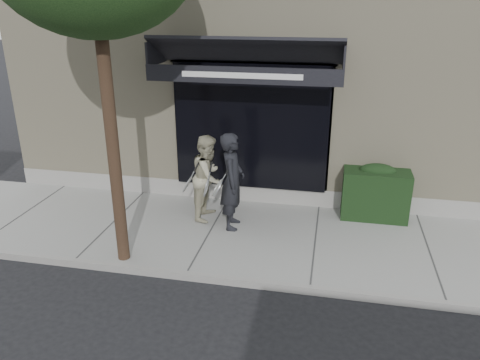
# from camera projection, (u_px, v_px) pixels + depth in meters

# --- Properties ---
(ground) EXTENTS (80.00, 80.00, 0.00)m
(ground) POSITION_uv_depth(u_px,v_px,m) (315.00, 245.00, 8.70)
(ground) COLOR black
(ground) RESTS_ON ground
(sidewalk) EXTENTS (20.00, 3.00, 0.12)m
(sidewalk) POSITION_uv_depth(u_px,v_px,m) (315.00, 243.00, 8.67)
(sidewalk) COLOR gray
(sidewalk) RESTS_ON ground
(curb) EXTENTS (20.00, 0.10, 0.14)m
(curb) POSITION_uv_depth(u_px,v_px,m) (310.00, 290.00, 7.25)
(curb) COLOR gray
(curb) RESTS_ON ground
(building_facade) EXTENTS (14.30, 8.04, 5.64)m
(building_facade) POSITION_uv_depth(u_px,v_px,m) (331.00, 62.00, 12.23)
(building_facade) COLOR #C4B895
(building_facade) RESTS_ON ground
(hedge) EXTENTS (1.30, 0.70, 1.14)m
(hedge) POSITION_uv_depth(u_px,v_px,m) (375.00, 192.00, 9.39)
(hedge) COLOR black
(hedge) RESTS_ON sidewalk
(pedestrian_front) EXTENTS (0.79, 0.80, 1.88)m
(pedestrian_front) POSITION_uv_depth(u_px,v_px,m) (232.00, 181.00, 8.84)
(pedestrian_front) COLOR black
(pedestrian_front) RESTS_ON sidewalk
(pedestrian_back) EXTENTS (0.77, 0.96, 1.72)m
(pedestrian_back) POSITION_uv_depth(u_px,v_px,m) (209.00, 177.00, 9.28)
(pedestrian_back) COLOR #B4AE90
(pedestrian_back) RESTS_ON sidewalk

